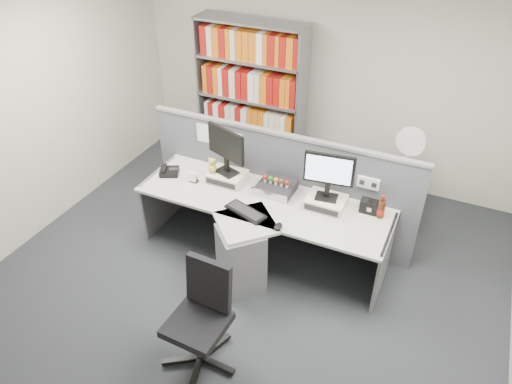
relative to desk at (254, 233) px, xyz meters
The scene contains 21 objects.
ground 0.75m from the desk, 90.00° to the right, with size 5.50×5.50×0.00m, color #303338.
room_shell 1.46m from the desk, 90.00° to the right, with size 5.04×5.54×2.72m.
partition 0.68m from the desk, 89.59° to the left, with size 3.00×0.08×1.27m.
desk is the anchor object (origin of this frame).
monitor_riser_left 0.70m from the desk, 142.14° to the left, with size 0.38×0.31×0.10m.
monitor_riser_right 0.78m from the desk, 32.09° to the left, with size 0.38×0.31×0.10m.
monitor_left 0.92m from the desk, 141.98° to the left, with size 0.49×0.23×0.51m.
monitor_right 0.97m from the desk, 32.22° to the left, with size 0.48×0.18×0.49m.
desktop_pc 0.52m from the desk, 80.93° to the left, with size 0.37×0.33×0.10m.
figurines 0.57m from the desk, 80.57° to the left, with size 0.29×0.05×0.09m.
keyboard 0.29m from the desk, 142.62° to the right, with size 0.46×0.29×0.03m.
mouse 0.45m from the desk, 23.36° to the right, with size 0.07×0.12×0.04m, color black.
desk_phone 1.19m from the desk, 168.36° to the left, with size 0.26×0.25×0.09m.
desk_calendar 0.89m from the desk, 165.13° to the left, with size 0.09×0.07×0.11m.
plush_toy 0.84m from the desk, 152.62° to the left, with size 0.10×0.10×0.17m.
speaker 1.18m from the desk, 24.60° to the left, with size 0.20×0.11×0.13m, color black.
cola_bottle 1.27m from the desk, 21.00° to the left, with size 0.08×0.08×0.25m.
shelving_unit 2.12m from the desk, 115.96° to the left, with size 1.41×0.40×2.00m.
filing_cabinet 1.85m from the desk, 49.39° to the left, with size 0.45×0.61×0.70m.
desk_fan 1.94m from the desk, 49.38° to the left, with size 0.33×0.19×0.55m.
office_chair 1.18m from the desk, 85.79° to the right, with size 0.62×0.64×0.96m.
Camera 1 is at (1.60, -2.81, 3.57)m, focal length 33.89 mm.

